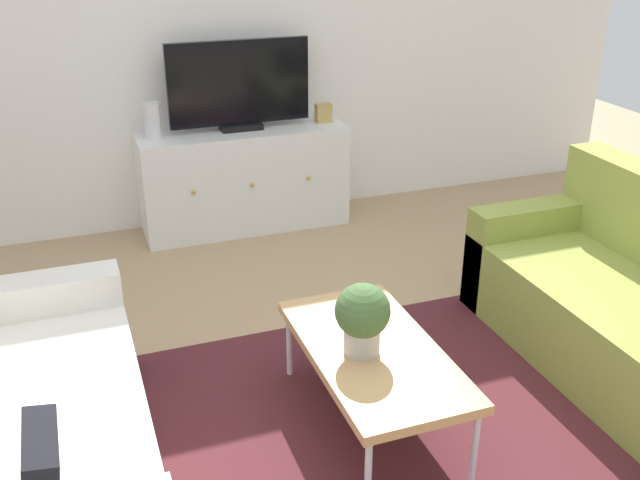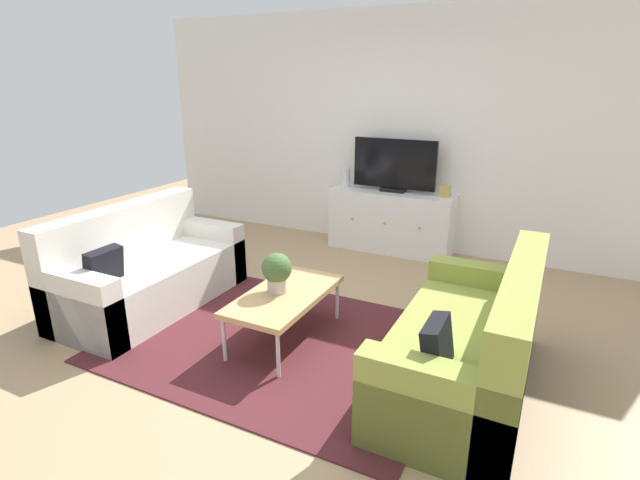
{
  "view_description": "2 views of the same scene",
  "coord_description": "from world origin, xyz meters",
  "px_view_note": "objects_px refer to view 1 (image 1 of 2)",
  "views": [
    {
      "loc": [
        -1.1,
        -2.48,
        2.09
      ],
      "look_at": [
        0.0,
        0.54,
        0.63
      ],
      "focal_mm": 41.09,
      "sensor_mm": 36.0,
      "label": 1
    },
    {
      "loc": [
        1.77,
        -2.98,
        1.96
      ],
      "look_at": [
        0.0,
        0.54,
        0.63
      ],
      "focal_mm": 27.21,
      "sensor_mm": 36.0,
      "label": 2
    }
  ],
  "objects_px": {
    "potted_plant": "(362,316)",
    "glass_vase": "(152,121)",
    "couch_left_side": "(10,448)",
    "flat_screen_tv": "(239,86)",
    "mantel_clock": "(323,113)",
    "tv_console": "(244,179)",
    "coffee_table": "(373,354)"
  },
  "relations": [
    {
      "from": "coffee_table",
      "to": "potted_plant",
      "type": "relative_size",
      "value": 3.31
    },
    {
      "from": "tv_console",
      "to": "mantel_clock",
      "type": "height_order",
      "value": "mantel_clock"
    },
    {
      "from": "couch_left_side",
      "to": "flat_screen_tv",
      "type": "bearing_deg",
      "value": 57.97
    },
    {
      "from": "potted_plant",
      "to": "mantel_clock",
      "type": "bearing_deg",
      "value": 73.46
    },
    {
      "from": "glass_vase",
      "to": "mantel_clock",
      "type": "distance_m",
      "value": 1.19
    },
    {
      "from": "potted_plant",
      "to": "coffee_table",
      "type": "bearing_deg",
      "value": 7.4
    },
    {
      "from": "flat_screen_tv",
      "to": "glass_vase",
      "type": "relative_size",
      "value": 4.08
    },
    {
      "from": "tv_console",
      "to": "flat_screen_tv",
      "type": "distance_m",
      "value": 0.65
    },
    {
      "from": "couch_left_side",
      "to": "mantel_clock",
      "type": "relative_size",
      "value": 13.01
    },
    {
      "from": "potted_plant",
      "to": "glass_vase",
      "type": "height_order",
      "value": "glass_vase"
    },
    {
      "from": "couch_left_side",
      "to": "tv_console",
      "type": "xyz_separation_m",
      "value": [
        1.5,
        2.37,
        0.06
      ]
    },
    {
      "from": "couch_left_side",
      "to": "tv_console",
      "type": "height_order",
      "value": "couch_left_side"
    },
    {
      "from": "tv_console",
      "to": "mantel_clock",
      "type": "xyz_separation_m",
      "value": [
        0.59,
        0.0,
        0.42
      ]
    },
    {
      "from": "flat_screen_tv",
      "to": "coffee_table",
      "type": "bearing_deg",
      "value": -91.2
    },
    {
      "from": "glass_vase",
      "to": "tv_console",
      "type": "bearing_deg",
      "value": -0.0
    },
    {
      "from": "glass_vase",
      "to": "coffee_table",
      "type": "bearing_deg",
      "value": -77.02
    },
    {
      "from": "coffee_table",
      "to": "potted_plant",
      "type": "height_order",
      "value": "potted_plant"
    },
    {
      "from": "tv_console",
      "to": "flat_screen_tv",
      "type": "xyz_separation_m",
      "value": [
        -0.0,
        0.02,
        0.65
      ]
    },
    {
      "from": "couch_left_side",
      "to": "glass_vase",
      "type": "distance_m",
      "value": 2.6
    },
    {
      "from": "couch_left_side",
      "to": "flat_screen_tv",
      "type": "relative_size",
      "value": 1.76
    },
    {
      "from": "coffee_table",
      "to": "glass_vase",
      "type": "bearing_deg",
      "value": 102.98
    },
    {
      "from": "couch_left_side",
      "to": "coffee_table",
      "type": "relative_size",
      "value": 1.64
    },
    {
      "from": "tv_console",
      "to": "flat_screen_tv",
      "type": "height_order",
      "value": "flat_screen_tv"
    },
    {
      "from": "couch_left_side",
      "to": "flat_screen_tv",
      "type": "height_order",
      "value": "flat_screen_tv"
    },
    {
      "from": "mantel_clock",
      "to": "coffee_table",
      "type": "bearing_deg",
      "value": -105.26
    },
    {
      "from": "flat_screen_tv",
      "to": "mantel_clock",
      "type": "relative_size",
      "value": 7.4
    },
    {
      "from": "coffee_table",
      "to": "flat_screen_tv",
      "type": "bearing_deg",
      "value": 88.8
    },
    {
      "from": "couch_left_side",
      "to": "flat_screen_tv",
      "type": "distance_m",
      "value": 2.91
    },
    {
      "from": "coffee_table",
      "to": "tv_console",
      "type": "relative_size",
      "value": 0.72
    },
    {
      "from": "flat_screen_tv",
      "to": "glass_vase",
      "type": "height_order",
      "value": "flat_screen_tv"
    },
    {
      "from": "flat_screen_tv",
      "to": "mantel_clock",
      "type": "xyz_separation_m",
      "value": [
        0.59,
        -0.02,
        -0.23
      ]
    },
    {
      "from": "couch_left_side",
      "to": "tv_console",
      "type": "relative_size",
      "value": 1.18
    }
  ]
}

